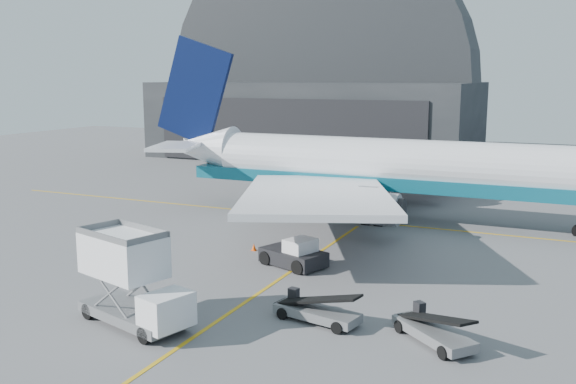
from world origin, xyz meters
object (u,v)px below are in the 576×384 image
at_px(airliner, 383,167).
at_px(catering_truck, 131,280).
at_px(belt_loader_a, 316,311).
at_px(pushback_tug, 295,255).
at_px(belt_loader_b, 433,330).

bearing_deg(airliner, catering_truck, -99.14).
xyz_separation_m(airliner, belt_loader_a, (3.85, -26.13, -4.21)).
distance_m(airliner, catering_truck, 30.92).
xyz_separation_m(pushback_tug, belt_loader_b, (11.39, -9.04, -0.18)).
xyz_separation_m(catering_truck, belt_loader_b, (15.01, 4.15, -1.82)).
height_order(pushback_tug, belt_loader_b, pushback_tug).
distance_m(belt_loader_a, belt_loader_b, 6.26).
distance_m(catering_truck, belt_loader_a, 9.92).
xyz_separation_m(airliner, catering_truck, (-4.90, -30.44, -2.38)).
bearing_deg(pushback_tug, catering_truck, -84.53).
bearing_deg(belt_loader_a, belt_loader_b, 9.85).
height_order(catering_truck, belt_loader_b, catering_truck).
xyz_separation_m(catering_truck, pushback_tug, (3.62, 13.19, -1.64)).
relative_size(airliner, belt_loader_a, 9.50).
relative_size(catering_truck, pushback_tug, 1.45).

